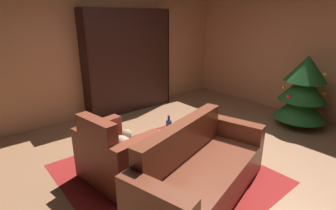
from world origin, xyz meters
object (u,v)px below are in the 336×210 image
Objects in this scene: book_stack_on_table at (157,139)px; decorated_tree at (303,91)px; bookshelf_unit at (134,61)px; bottle_on_table at (169,128)px; armchair_red at (115,157)px; couch_red at (200,173)px; coffee_table at (163,145)px.

decorated_tree reaches higher than book_stack_on_table.
book_stack_on_table is at bearing -26.99° from bookshelf_unit.
bottle_on_table is (2.33, -0.97, -0.49)m from bookshelf_unit.
book_stack_on_table is at bearing 62.73° from armchair_red.
armchair_red is at bearing -38.23° from bookshelf_unit.
armchair_red is 0.79m from bottle_on_table.
decorated_tree is at bearing 33.03° from bookshelf_unit.
armchair_red is at bearing -101.01° from decorated_tree.
armchair_red is at bearing -117.27° from book_stack_on_table.
bottle_on_table is (-0.06, 0.25, 0.06)m from book_stack_on_table.
coffee_table is (-0.61, -0.06, 0.13)m from couch_red.
armchair_red is at bearing -146.36° from couch_red.
decorated_tree is at bearing 79.85° from bottle_on_table.
couch_red is at bearing -86.00° from decorated_tree.
coffee_table is at bearing -173.98° from couch_red.
couch_red is (0.89, 0.59, -0.03)m from armchair_red.
bookshelf_unit reaches higher than book_stack_on_table.
book_stack_on_table is (2.39, -1.22, -0.56)m from bookshelf_unit.
decorated_tree is at bearing 94.00° from couch_red.
book_stack_on_table is 3.10m from decorated_tree.
bottle_on_table reaches higher than coffee_table.
decorated_tree is (0.40, 3.00, 0.27)m from coffee_table.
bookshelf_unit is at bearing 160.17° from couch_red.
armchair_red is (2.15, -1.69, -0.75)m from bookshelf_unit.
couch_red is at bearing 6.02° from coffee_table.
couch_red reaches higher than bottle_on_table.
couch_red is 8.93× the size of book_stack_on_table.
coffee_table is at bearing 61.65° from armchair_red.
decorated_tree is (-0.21, 2.94, 0.40)m from couch_red.
armchair_red is 0.61m from coffee_table.
book_stack_on_table is 0.79× the size of bottle_on_table.
bookshelf_unit is 1.60× the size of decorated_tree.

